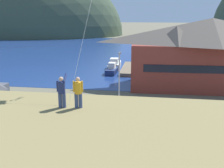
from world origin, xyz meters
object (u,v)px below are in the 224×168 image
at_px(parked_car_lone_by_shed, 119,132).
at_px(parked_car_front_row_red, 94,114).
at_px(parked_car_front_row_end, 143,110).
at_px(parked_car_mid_row_near, 181,147).
at_px(person_kite_flyer, 62,91).
at_px(harbor_lodge, 210,52).
at_px(parked_car_back_row_right, 51,108).
at_px(person_companion, 78,91).
at_px(moored_boat_wharfside, 112,70).
at_px(moored_boat_outer_mooring, 148,69).
at_px(moored_boat_inner_slip, 114,65).
at_px(parking_light_pole, 119,77).
at_px(parked_car_back_row_left, 44,134).
at_px(wharf_dock, 130,69).

height_order(parked_car_lone_by_shed, parked_car_front_row_red, same).
xyz_separation_m(parked_car_front_row_end, parked_car_mid_row_near, (3.26, -7.84, 0.00)).
bearing_deg(person_kite_flyer, harbor_lodge, 64.54).
xyz_separation_m(parked_car_back_row_right, parked_car_front_row_red, (5.15, -0.87, 0.00)).
bearing_deg(parked_car_front_row_red, parked_car_front_row_end, 18.20).
bearing_deg(parked_car_back_row_right, person_companion, -62.21).
height_order(harbor_lodge, parked_car_front_row_end, harbor_lodge).
bearing_deg(parked_car_back_row_right, moored_boat_wharfside, 81.14).
bearing_deg(harbor_lodge, moored_boat_outer_mooring, 133.66).
relative_size(moored_boat_inner_slip, parking_light_pole, 1.08).
distance_m(parked_car_back_row_left, parking_light_pole, 11.99).
distance_m(moored_boat_inner_slip, parking_light_pole, 25.04).
bearing_deg(parked_car_front_row_end, parked_car_back_row_right, -175.38).
distance_m(moored_boat_wharfside, moored_boat_inner_slip, 5.05).
height_order(parked_car_back_row_right, parked_car_front_row_red, same).
height_order(wharf_dock, moored_boat_inner_slip, moored_boat_inner_slip).
xyz_separation_m(wharf_dock, moored_boat_inner_slip, (-3.51, 2.01, 0.37)).
bearing_deg(parking_light_pole, parked_car_back_row_right, -151.95).
height_order(parked_car_lone_by_shed, parked_car_mid_row_near, same).
bearing_deg(parked_car_front_row_end, parked_car_mid_row_near, -67.41).
relative_size(harbor_lodge, wharf_dock, 2.08).
xyz_separation_m(moored_boat_inner_slip, parked_car_lone_by_shed, (5.04, -33.45, 0.34)).
bearing_deg(parked_car_back_row_left, parked_car_lone_by_shed, 10.71).
xyz_separation_m(harbor_lodge, wharf_dock, (-12.94, 11.35, -5.32)).
distance_m(moored_boat_outer_mooring, parked_car_back_row_right, 26.93).
bearing_deg(moored_boat_wharfside, moored_boat_outer_mooring, 12.02).
relative_size(harbor_lodge, parked_car_front_row_red, 5.99).
relative_size(parked_car_front_row_end, parked_car_back_row_right, 1.01).
relative_size(parked_car_mid_row_near, parking_light_pole, 0.62).
xyz_separation_m(moored_boat_outer_mooring, parked_car_front_row_end, (-0.13, -23.97, 0.34)).
bearing_deg(parked_car_lone_by_shed, parking_light_pole, 96.98).
bearing_deg(parked_car_lone_by_shed, parked_car_mid_row_near, -20.48).
distance_m(parked_car_back_row_left, person_kite_flyer, 10.58).
bearing_deg(person_kite_flyer, parked_car_front_row_red, 94.72).
bearing_deg(parked_car_mid_row_near, harbor_lodge, 74.30).
bearing_deg(person_kite_flyer, moored_boat_outer_mooring, 83.62).
bearing_deg(moored_boat_inner_slip, person_kite_flyer, -86.12).
xyz_separation_m(parked_car_back_row_left, parked_car_front_row_red, (3.39, 5.44, 0.00)).
height_order(parked_car_back_row_right, parking_light_pole, parking_light_pole).
relative_size(wharf_dock, person_kite_flyer, 6.54).
relative_size(moored_boat_inner_slip, parked_car_back_row_right, 1.72).
height_order(moored_boat_outer_mooring, parked_car_lone_by_shed, moored_boat_outer_mooring).
xyz_separation_m(wharf_dock, moored_boat_wharfside, (-3.23, -3.04, 0.37)).
bearing_deg(parked_car_front_row_red, harbor_lodge, 47.35).
height_order(parked_car_back_row_left, person_kite_flyer, person_kite_flyer).
relative_size(wharf_dock, parking_light_pole, 1.77).
distance_m(wharf_dock, parked_car_front_row_end, 25.79).
xyz_separation_m(wharf_dock, moored_boat_outer_mooring, (3.62, -1.58, 0.37)).
distance_m(moored_boat_inner_slip, person_companion, 42.55).
bearing_deg(person_kite_flyer, moored_boat_wharfside, 93.97).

